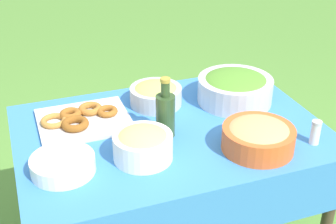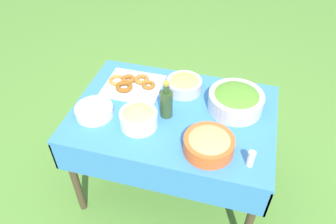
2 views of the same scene
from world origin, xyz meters
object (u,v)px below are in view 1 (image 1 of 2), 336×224
plate_stack (63,165)px  olive_oil_bottle (165,114)px  pasta_bowl (143,144)px  fruit_bowl (156,94)px  bread_bowl (258,136)px  salad_bowl (235,87)px  donut_platter (81,119)px

plate_stack → olive_oil_bottle: (0.43, 0.11, 0.07)m
pasta_bowl → fruit_bowl: size_ratio=0.95×
olive_oil_bottle → bread_bowl: size_ratio=0.90×
plate_stack → olive_oil_bottle: size_ratio=0.92×
pasta_bowl → plate_stack: size_ratio=0.96×
pasta_bowl → fruit_bowl: bearing=65.1°
salad_bowl → fruit_bowl: size_ratio=1.45×
salad_bowl → olive_oil_bottle: 0.44m
plate_stack → donut_platter: bearing=68.8°
donut_platter → plate_stack: plate_stack is taller
olive_oil_bottle → pasta_bowl: bearing=-136.4°
salad_bowl → donut_platter: salad_bowl is taller
salad_bowl → fruit_bowl: (-0.35, 0.10, -0.02)m
olive_oil_bottle → bread_bowl: (0.30, -0.22, -0.04)m
pasta_bowl → olive_oil_bottle: bearing=43.6°
donut_platter → bread_bowl: (0.61, -0.44, 0.04)m
pasta_bowl → donut_platter: (-0.17, 0.35, -0.04)m
salad_bowl → pasta_bowl: size_ratio=1.53×
pasta_bowl → salad_bowl: bearing=29.3°
pasta_bowl → donut_platter: 0.39m
salad_bowl → donut_platter: bearing=176.4°
plate_stack → bread_bowl: (0.74, -0.11, 0.03)m
salad_bowl → olive_oil_bottle: (-0.40, -0.17, 0.03)m
pasta_bowl → plate_stack: pasta_bowl is taller
pasta_bowl → plate_stack: 0.30m
plate_stack → bread_bowl: size_ratio=0.83×
donut_platter → plate_stack: bearing=-111.2°
donut_platter → fruit_bowl: bearing=8.4°
plate_stack → bread_bowl: 0.74m
olive_oil_bottle → bread_bowl: olive_oil_bottle is taller
plate_stack → olive_oil_bottle: olive_oil_bottle is taller
plate_stack → fruit_bowl: fruit_bowl is taller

